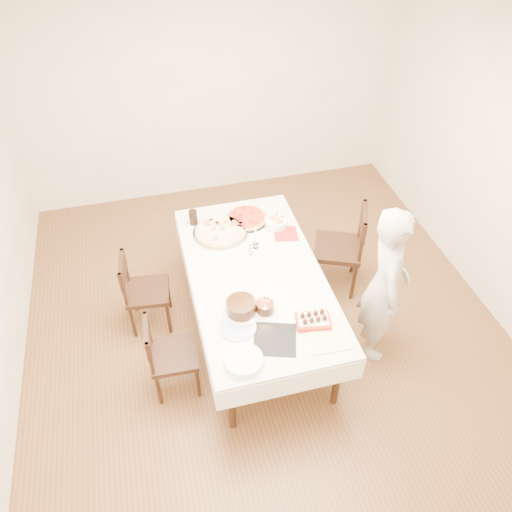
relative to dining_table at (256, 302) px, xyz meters
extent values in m
plane|color=#54371D|center=(0.09, -0.02, -0.38)|extent=(5.00, 5.00, 0.00)
cube|color=beige|center=(0.09, 2.48, 0.98)|extent=(4.50, 0.04, 2.70)
plane|color=white|center=(0.09, -0.02, 2.33)|extent=(5.00, 5.00, 0.00)
cube|color=white|center=(0.00, 0.00, 0.00)|extent=(1.59, 2.34, 0.75)
imported|color=#BBB6B1|center=(1.01, -0.45, 0.41)|extent=(0.53, 0.66, 1.58)
cylinder|color=beige|center=(-0.19, 0.62, 0.40)|extent=(0.62, 0.62, 0.04)
cylinder|color=red|center=(0.10, 0.76, 0.40)|extent=(0.56, 0.56, 0.04)
cube|color=#B21E1E|center=(0.41, 0.45, 0.38)|extent=(0.25, 0.25, 0.01)
cylinder|color=white|center=(0.35, 0.59, 0.42)|extent=(0.26, 0.26, 0.07)
cylinder|color=white|center=(0.08, 0.33, 0.50)|extent=(0.07, 0.07, 0.26)
cylinder|color=black|center=(-0.41, 0.83, 0.45)|extent=(0.09, 0.09, 0.15)
cylinder|color=#321B0C|center=(-0.23, -0.40, 0.44)|extent=(0.39, 0.39, 0.12)
cube|color=black|center=(-0.04, -0.74, 0.38)|extent=(0.41, 0.41, 0.01)
cylinder|color=#371F0F|center=(-0.04, -0.43, 0.46)|extent=(0.19, 0.19, 0.15)
cube|color=beige|center=(0.36, -0.86, 0.38)|extent=(0.34, 0.23, 0.03)
cylinder|color=white|center=(-0.32, -0.89, 0.40)|extent=(0.36, 0.36, 0.06)
cylinder|color=white|center=(-0.29, -0.55, 0.38)|extent=(0.35, 0.35, 0.01)
camera|label=1|loc=(-0.78, -3.01, 3.43)|focal=35.00mm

